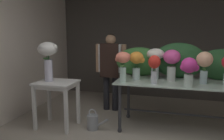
{
  "coord_description": "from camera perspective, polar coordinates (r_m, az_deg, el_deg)",
  "views": [
    {
      "loc": [
        0.45,
        -2.19,
        1.6
      ],
      "look_at": [
        -0.54,
        1.31,
        0.98
      ],
      "focal_mm": 38.14,
      "sensor_mm": 36.0,
      "label": 1
    }
  ],
  "objects": [
    {
      "name": "vase_white_roses_tall",
      "position": [
        3.94,
        -15.07,
        3.44
      ],
      "size": [
        0.33,
        0.31,
        0.64
      ],
      "color": "silver",
      "rests_on": "side_table_white"
    },
    {
      "name": "florist",
      "position": [
        4.64,
        -0.32,
        1.47
      ],
      "size": [
        0.61,
        0.24,
        1.52
      ],
      "color": "#232328",
      "rests_on": "ground"
    },
    {
      "name": "foliage_backdrop",
      "position": [
        4.1,
        14.6,
        1.94
      ],
      "size": [
        2.06,
        0.32,
        0.59
      ],
      "color": "#387033",
      "rests_on": "display_table_glass"
    },
    {
      "name": "vase_ivory_stock",
      "position": [
        3.92,
        10.33,
        2.67
      ],
      "size": [
        0.28,
        0.28,
        0.5
      ],
      "color": "silver",
      "rests_on": "display_table_glass"
    },
    {
      "name": "vase_coral_dahlias",
      "position": [
        3.61,
        2.65,
        1.93
      ],
      "size": [
        0.24,
        0.23,
        0.47
      ],
      "color": "silver",
      "rests_on": "display_table_glass"
    },
    {
      "name": "vase_sunset_ranunculus",
      "position": [
        3.82,
        5.93,
        1.88
      ],
      "size": [
        0.25,
        0.23,
        0.45
      ],
      "color": "silver",
      "rests_on": "display_table_glass"
    },
    {
      "name": "side_table_white",
      "position": [
        3.98,
        -13.2,
        -4.43
      ],
      "size": [
        0.63,
        0.53,
        0.77
      ],
      "color": "white",
      "rests_on": "ground"
    },
    {
      "name": "ground_plane",
      "position": [
        4.27,
        8.82,
        -12.4
      ],
      "size": [
        7.67,
        7.67,
        0.0
      ],
      "primitive_type": "plane",
      "color": "#9E9384"
    },
    {
      "name": "wall_back",
      "position": [
        5.7,
        11.38,
        7.31
      ],
      "size": [
        4.84,
        0.12,
        2.76
      ],
      "primitive_type": "cube",
      "color": "#4C4742",
      "rests_on": "ground"
    },
    {
      "name": "vase_scarlet_peonies",
      "position": [
        3.54,
        10.1,
        0.89
      ],
      "size": [
        0.18,
        0.18,
        0.43
      ],
      "color": "silver",
      "rests_on": "display_table_glass"
    },
    {
      "name": "wall_left",
      "position": [
        4.87,
        -20.43,
        6.52
      ],
      "size": [
        0.12,
        3.61,
        2.76
      ],
      "primitive_type": "cube",
      "color": "beige",
      "rests_on": "ground"
    },
    {
      "name": "vase_peach_tulips",
      "position": [
        3.75,
        21.28,
        1.52
      ],
      "size": [
        0.24,
        0.24,
        0.48
      ],
      "color": "silver",
      "rests_on": "display_table_glass"
    },
    {
      "name": "vase_fuchsia_carnations",
      "position": [
        3.81,
        14.15,
        1.98
      ],
      "size": [
        0.26,
        0.26,
        0.49
      ],
      "color": "silver",
      "rests_on": "display_table_glass"
    },
    {
      "name": "watering_can",
      "position": [
        3.93,
        -4.61,
        -12.28
      ],
      "size": [
        0.35,
        0.18,
        0.34
      ],
      "color": "#999EA3",
      "rests_on": "ground"
    },
    {
      "name": "vase_magenta_freesia",
      "position": [
        3.48,
        17.97,
        0.17
      ],
      "size": [
        0.26,
        0.22,
        0.42
      ],
      "color": "silver",
      "rests_on": "display_table_glass"
    },
    {
      "name": "display_table_glass",
      "position": [
        3.87,
        15.33,
        -4.49
      ],
      "size": [
        1.88,
        0.85,
        0.8
      ],
      "color": "#B7CEBE",
      "rests_on": "ground"
    }
  ]
}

